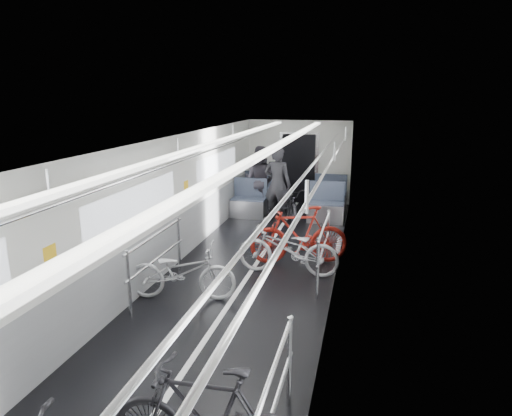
{
  "coord_description": "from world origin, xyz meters",
  "views": [
    {
      "loc": [
        1.92,
        -6.14,
        3.14
      ],
      "look_at": [
        0.0,
        1.73,
        1.1
      ],
      "focal_mm": 32.0,
      "sensor_mm": 36.0,
      "label": 1
    }
  ],
  "objects_px": {
    "person_seated": "(260,180)",
    "bike_aisle": "(292,204)",
    "bike_left_far": "(182,272)",
    "bike_right_mid": "(288,249)",
    "person_standing": "(277,184)",
    "bike_right_far": "(299,235)"
  },
  "relations": [
    {
      "from": "bike_right_mid",
      "to": "person_standing",
      "type": "distance_m",
      "value": 3.55
    },
    {
      "from": "person_standing",
      "to": "bike_right_mid",
      "type": "bearing_deg",
      "value": 113.97
    },
    {
      "from": "bike_left_far",
      "to": "person_seated",
      "type": "bearing_deg",
      "value": -9.05
    },
    {
      "from": "bike_right_mid",
      "to": "person_seated",
      "type": "bearing_deg",
      "value": -159.33
    },
    {
      "from": "bike_right_mid",
      "to": "bike_aisle",
      "type": "bearing_deg",
      "value": -170.83
    },
    {
      "from": "bike_left_far",
      "to": "bike_aisle",
      "type": "height_order",
      "value": "bike_aisle"
    },
    {
      "from": "bike_right_mid",
      "to": "bike_right_far",
      "type": "distance_m",
      "value": 0.61
    },
    {
      "from": "person_seated",
      "to": "bike_right_mid",
      "type": "bearing_deg",
      "value": 120.88
    },
    {
      "from": "bike_left_far",
      "to": "bike_right_mid",
      "type": "height_order",
      "value": "bike_right_mid"
    },
    {
      "from": "bike_right_mid",
      "to": "bike_right_far",
      "type": "bearing_deg",
      "value": 170.79
    },
    {
      "from": "bike_left_far",
      "to": "bike_aisle",
      "type": "xyz_separation_m",
      "value": [
        0.94,
        4.78,
        0.01
      ]
    },
    {
      "from": "bike_right_mid",
      "to": "person_standing",
      "type": "height_order",
      "value": "person_standing"
    },
    {
      "from": "bike_right_mid",
      "to": "bike_aisle",
      "type": "height_order",
      "value": "bike_right_mid"
    },
    {
      "from": "bike_aisle",
      "to": "person_standing",
      "type": "xyz_separation_m",
      "value": [
        -0.37,
        0.0,
        0.48
      ]
    },
    {
      "from": "bike_left_far",
      "to": "person_seated",
      "type": "distance_m",
      "value": 5.47
    },
    {
      "from": "bike_right_far",
      "to": "bike_aisle",
      "type": "xyz_separation_m",
      "value": [
        -0.61,
        2.81,
        -0.09
      ]
    },
    {
      "from": "person_standing",
      "to": "person_seated",
      "type": "relative_size",
      "value": 1.04
    },
    {
      "from": "bike_left_far",
      "to": "person_standing",
      "type": "distance_m",
      "value": 4.84
    },
    {
      "from": "bike_right_far",
      "to": "person_seated",
      "type": "xyz_separation_m",
      "value": [
        -1.58,
        3.48,
        0.35
      ]
    },
    {
      "from": "person_seated",
      "to": "bike_aisle",
      "type": "bearing_deg",
      "value": 156.45
    },
    {
      "from": "bike_right_mid",
      "to": "person_standing",
      "type": "relative_size",
      "value": 0.96
    },
    {
      "from": "bike_right_far",
      "to": "bike_aisle",
      "type": "relative_size",
      "value": 1.05
    }
  ]
}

